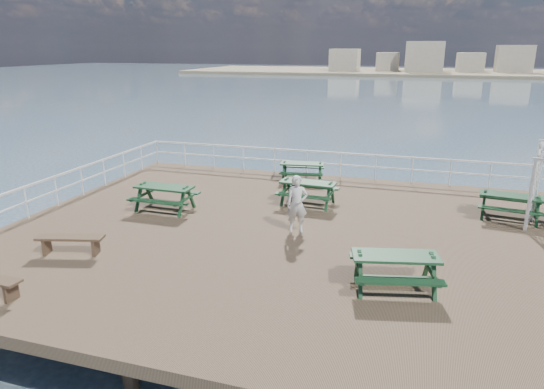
{
  "coord_description": "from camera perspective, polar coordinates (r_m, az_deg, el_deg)",
  "views": [
    {
      "loc": [
        3.22,
        -13.24,
        5.37
      ],
      "look_at": [
        -0.95,
        0.1,
        1.1
      ],
      "focal_mm": 32.0,
      "sensor_mm": 36.0,
      "label": 1
    }
  ],
  "objects": [
    {
      "name": "picnic_table_e",
      "position": [
        11.55,
        14.29,
        -7.92
      ],
      "size": [
        2.27,
        1.98,
        0.95
      ],
      "rotation": [
        0.0,
        0.0,
        0.23
      ],
      "color": "#163D21",
      "rests_on": "ground"
    },
    {
      "name": "railing",
      "position": [
        16.76,
        5.41,
        1.35
      ],
      "size": [
        17.77,
        13.76,
        1.1
      ],
      "color": "white",
      "rests_on": "ground"
    },
    {
      "name": "sea_backdrop",
      "position": [
        147.72,
        21.62,
        13.57
      ],
      "size": [
        300.0,
        300.0,
        9.2
      ],
      "color": "#3D5166",
      "rests_on": "ground"
    },
    {
      "name": "flat_bench_near",
      "position": [
        14.14,
        -22.62,
        -5.05
      ],
      "size": [
        1.84,
        0.89,
        0.51
      ],
      "rotation": [
        0.0,
        0.0,
        0.27
      ],
      "color": "brown",
      "rests_on": "ground"
    },
    {
      "name": "ground",
      "position": [
        14.7,
        3.45,
        -5.1
      ],
      "size": [
        18.0,
        14.0,
        0.3
      ],
      "primitive_type": "cube",
      "color": "brown",
      "rests_on": "ground"
    },
    {
      "name": "picnic_table_d",
      "position": [
        17.13,
        4.26,
        0.78
      ],
      "size": [
        2.03,
        1.68,
        0.94
      ],
      "rotation": [
        0.0,
        0.0,
        -0.06
      ],
      "color": "#163D21",
      "rests_on": "ground"
    },
    {
      "name": "picnic_table_c",
      "position": [
        17.45,
        26.26,
        -0.73
      ],
      "size": [
        2.06,
        1.75,
        0.91
      ],
      "rotation": [
        0.0,
        0.0,
        -0.13
      ],
      "color": "#163D21",
      "rests_on": "ground"
    },
    {
      "name": "person",
      "position": [
        14.49,
        2.95,
        -1.13
      ],
      "size": [
        0.73,
        0.59,
        1.74
      ],
      "primitive_type": "imported",
      "rotation": [
        0.0,
        0.0,
        0.31
      ],
      "color": "silver",
      "rests_on": "ground"
    },
    {
      "name": "picnic_table_a",
      "position": [
        16.89,
        -12.54,
        0.22
      ],
      "size": [
        1.99,
        1.61,
        0.96
      ],
      "rotation": [
        0.0,
        0.0,
        -0.02
      ],
      "color": "#163D21",
      "rests_on": "ground"
    },
    {
      "name": "picnic_table_b",
      "position": [
        20.18,
        3.58,
        3.15
      ],
      "size": [
        1.97,
        1.68,
        0.87
      ],
      "rotation": [
        0.0,
        0.0,
        0.14
      ],
      "color": "#163D21",
      "rests_on": "ground"
    }
  ]
}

